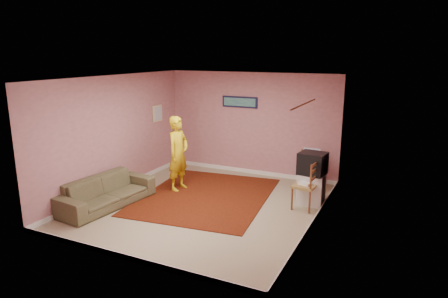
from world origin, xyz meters
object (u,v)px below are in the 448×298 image
at_px(crt_tv, 312,163).
at_px(tv_cabinet, 311,189).
at_px(chair_b, 305,180).
at_px(sofa, 106,192).
at_px(chair_a, 309,166).
at_px(person, 178,153).

bearing_deg(crt_tv, tv_cabinet, 0.00).
bearing_deg(tv_cabinet, crt_tv, 172.81).
relative_size(chair_b, sofa, 0.26).
relative_size(tv_cabinet, chair_b, 1.20).
relative_size(chair_a, chair_b, 0.93).
height_order(tv_cabinet, chair_a, chair_a).
bearing_deg(tv_cabinet, sofa, -152.82).
xyz_separation_m(chair_b, person, (-2.89, -0.09, 0.24)).
distance_m(chair_b, sofa, 4.03).
bearing_deg(chair_b, crt_tv, 173.98).
bearing_deg(chair_a, chair_b, -96.26).
xyz_separation_m(tv_cabinet, chair_a, (-0.26, 0.86, 0.23)).
bearing_deg(tv_cabinet, chair_b, -101.64).
distance_m(crt_tv, chair_a, 0.95).
relative_size(chair_b, person, 0.32).
xyz_separation_m(chair_a, person, (-2.70, -1.26, 0.29)).
height_order(tv_cabinet, sofa, tv_cabinet).
bearing_deg(sofa, person, -21.41).
height_order(tv_cabinet, chair_b, chair_b).
height_order(chair_a, sofa, chair_a).
xyz_separation_m(chair_b, sofa, (-3.68, -1.61, -0.30)).
height_order(chair_b, sofa, chair_b).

